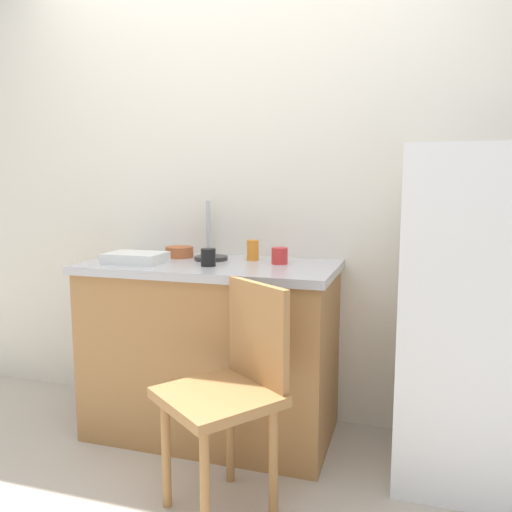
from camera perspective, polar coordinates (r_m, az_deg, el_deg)
The scene contains 13 objects.
ground_plane at distance 2.30m, azimuth -10.21°, elevation -25.75°, with size 8.00×8.00×0.00m, color #BCB2A3.
back_wall at distance 2.83m, azimuth -1.50°, elevation 9.08°, with size 4.80×0.10×2.65m, color silver.
cabinet_base at distance 2.66m, azimuth -4.92°, elevation -10.62°, with size 1.21×0.60×0.84m, color #A87542.
countertop at distance 2.55m, azimuth -5.04°, elevation -1.18°, with size 1.25×0.64×0.04m, color #B7B7BC.
faucet at distance 2.81m, azimuth -5.29°, elevation 3.10°, with size 0.02×0.02×0.30m, color #B7B7BC.
refrigerator at distance 2.40m, azimuth 22.79°, elevation -6.11°, with size 0.60×0.63×1.42m, color white.
chair at distance 2.04m, azimuth -2.72°, elevation -14.22°, with size 0.56×0.56×0.89m.
dish_tray at distance 2.61m, azimuth -13.21°, elevation -0.18°, with size 0.28×0.20×0.05m, color white.
terracotta_bowl at distance 2.75m, azimuth -8.50°, elevation 0.44°, with size 0.15×0.15×0.06m, color #B25B33.
hotplate at distance 2.64m, azimuth -5.02°, elevation -0.24°, with size 0.17×0.17×0.02m, color #2D2D2D.
cup_orange at distance 2.61m, azimuth -0.37°, elevation 0.66°, with size 0.06×0.06×0.10m, color orange.
cup_red at distance 2.50m, azimuth 2.64°, elevation 0.03°, with size 0.08×0.08×0.08m, color red.
cup_black at distance 2.44m, azimuth -5.32°, elevation -0.15°, with size 0.07×0.07×0.08m, color black.
Camera 1 is at (0.90, -1.69, 1.27)m, focal length 36.01 mm.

